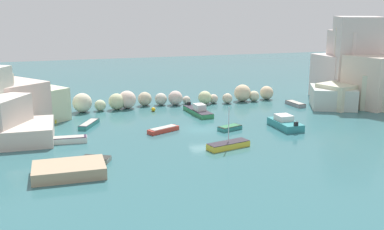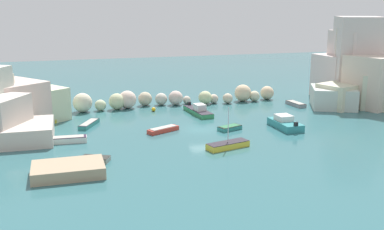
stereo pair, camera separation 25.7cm
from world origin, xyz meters
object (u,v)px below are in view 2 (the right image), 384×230
moored_boat_2 (296,104)px  moored_boat_5 (89,124)px  moored_boat_4 (285,123)px  moored_boat_7 (67,139)px  moored_boat_0 (228,145)px  moored_boat_1 (95,159)px  moored_boat_8 (163,130)px  stone_dock (68,170)px  moored_boat_10 (47,119)px  moored_boat_6 (230,128)px  moored_boat_3 (198,111)px  channel_buoy (154,109)px

moored_boat_2 → moored_boat_5: (-31.31, -3.46, -0.00)m
moored_boat_4 → moored_boat_7: bearing=85.5°
moored_boat_0 → moored_boat_5: 19.33m
moored_boat_1 → moored_boat_4: 24.74m
moored_boat_2 → moored_boat_8: bearing=105.0°
stone_dock → moored_boat_8: 16.53m
moored_boat_7 → moored_boat_10: 11.38m
moored_boat_4 → moored_boat_2: bearing=-36.2°
moored_boat_4 → moored_boat_8: moored_boat_4 is taller
moored_boat_1 → moored_boat_8: moored_boat_8 is taller
moored_boat_6 → moored_boat_10: moored_boat_10 is taller
moored_boat_10 → moored_boat_0: bearing=2.5°
stone_dock → moored_boat_7: size_ratio=1.42×
moored_boat_7 → moored_boat_5: bearing=69.6°
stone_dock → moored_boat_6: size_ratio=1.97×
moored_boat_8 → moored_boat_1: bearing=18.6°
moored_boat_3 → moored_boat_4: size_ratio=1.30×
stone_dock → moored_boat_8: stone_dock is taller
moored_boat_5 → moored_boat_7: 7.23m
moored_boat_1 → moored_boat_3: moored_boat_3 is taller
moored_boat_2 → moored_boat_5: 31.50m
channel_buoy → moored_boat_3: 6.70m
stone_dock → moored_boat_6: (19.63, 10.34, -0.25)m
channel_buoy → moored_boat_8: (-1.11, -11.09, -0.03)m
moored_boat_3 → moored_boat_10: size_ratio=1.77×
moored_boat_8 → moored_boat_10: moored_boat_8 is taller
moored_boat_7 → moored_boat_8: (11.42, 1.34, -0.09)m
moored_boat_5 → moored_boat_10: (-5.22, 4.54, -0.02)m
moored_boat_3 → channel_buoy: bearing=-127.3°
channel_buoy → moored_boat_8: size_ratio=0.14×
stone_dock → moored_boat_10: size_ratio=1.62×
stone_dock → moored_boat_10: (-2.17, 21.65, -0.27)m
moored_boat_7 → moored_boat_8: size_ratio=1.07×
moored_boat_1 → moored_boat_8: bearing=-109.1°
moored_boat_0 → moored_boat_7: 18.09m
stone_dock → moored_boat_6: bearing=27.8°
moored_boat_0 → moored_boat_6: 7.37m
moored_boat_2 → moored_boat_5: bearing=90.4°
moored_boat_8 → stone_dock: bearing=19.9°
stone_dock → moored_boat_7: (0.11, 10.50, -0.17)m
moored_boat_4 → moored_boat_8: bearing=78.5°
stone_dock → channel_buoy: stone_dock is taller
moored_boat_0 → moored_boat_4: 11.39m
moored_boat_2 → moored_boat_4: (-7.72, -11.30, 0.30)m
moored_boat_0 → moored_boat_10: 26.24m
moored_boat_2 → moored_boat_10: size_ratio=0.99×
stone_dock → moored_boat_8: bearing=45.8°
channel_buoy → moored_boat_8: bearing=-95.7°
moored_boat_10 → moored_boat_7: bearing=-32.2°
moored_boat_1 → moored_boat_10: 19.13m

